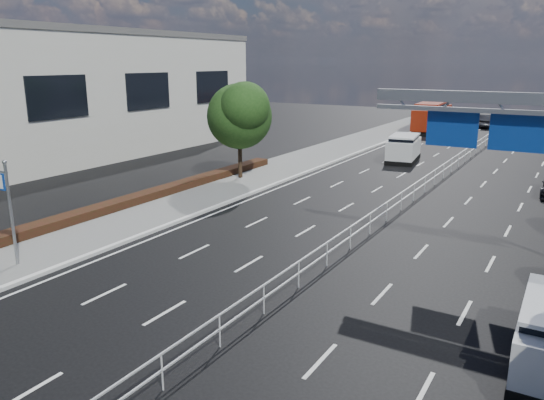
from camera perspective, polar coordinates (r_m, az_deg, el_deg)
The scene contains 13 objects.
ground at distance 16.41m, azimuth -3.90°, elevation -14.26°, with size 160.00×160.00×0.00m, color black.
sidewalk_near at distance 24.29m, azimuth -26.99°, elevation -5.86°, with size 5.00×140.00×0.14m, color slate.
kerb_near at distance 22.31m, azimuth -23.48°, elevation -7.23°, with size 0.25×140.00×0.15m, color silver.
median_fence at distance 36.01m, azimuth 16.83°, elevation 2.19°, with size 0.05×85.00×1.02m.
hedge_near at distance 28.33m, azimuth -20.59°, elevation -1.77°, with size 1.00×36.00×0.44m, color black.
toilet_sign at distance 23.06m, azimuth -27.08°, elevation 0.56°, with size 1.62×0.18×4.34m.
overhead_gantry at distance 21.98m, azimuth 26.84°, elevation 7.05°, with size 10.24×0.38×7.45m.
near_building at distance 48.55m, azimuth -21.70°, elevation 10.23°, with size 12.00×38.00×10.00m, color beige.
near_tree_back at distance 36.09m, azimuth -3.48°, elevation 9.40°, with size 4.84×4.51×6.69m.
white_minivan at distance 44.69m, azimuth 13.98°, elevation 5.42°, with size 2.78×5.18×2.14m.
red_bus at distance 65.41m, azimuth 16.86°, elevation 8.67°, with size 3.47×11.41×3.36m.
near_car_silver at distance 51.03m, azimuth 14.31°, elevation 6.14°, with size 1.72×4.27×1.46m, color #B8BBC1.
near_car_dark at distance 71.15m, azimuth 22.06°, elevation 7.88°, with size 1.66×4.76×1.57m, color black.
Camera 1 is at (8.25, -11.75, 7.94)m, focal length 35.00 mm.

